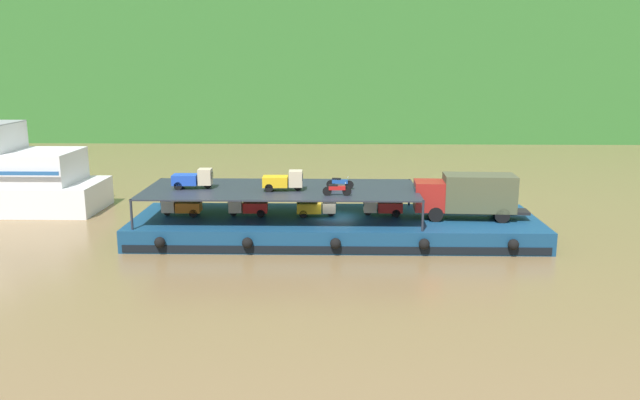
# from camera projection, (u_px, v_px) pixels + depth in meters

# --- Properties ---
(ground_plane) EXTENTS (400.00, 400.00, 0.00)m
(ground_plane) POSITION_uv_depth(u_px,v_px,m) (335.00, 237.00, 44.56)
(ground_plane) COLOR brown
(hillside_far_bank) EXTENTS (139.68, 39.38, 37.62)m
(hillside_far_bank) POSITION_uv_depth(u_px,v_px,m) (335.00, 7.00, 108.19)
(hillside_far_bank) COLOR #33702D
(hillside_far_bank) RESTS_ON ground
(cargo_barge) EXTENTS (28.10, 8.98, 1.50)m
(cargo_barge) POSITION_uv_depth(u_px,v_px,m) (335.00, 227.00, 44.37)
(cargo_barge) COLOR navy
(cargo_barge) RESTS_ON ground
(covered_lorry) EXTENTS (7.93, 2.58, 3.10)m
(covered_lorry) POSITION_uv_depth(u_px,v_px,m) (467.00, 195.00, 43.37)
(covered_lorry) COLOR maroon
(covered_lorry) RESTS_ON cargo_barge
(cargo_rack) EXTENTS (18.90, 7.62, 2.00)m
(cargo_rack) POSITION_uv_depth(u_px,v_px,m) (281.00, 189.00, 43.90)
(cargo_rack) COLOR #232833
(cargo_rack) RESTS_ON cargo_barge
(mini_truck_lower_stern) EXTENTS (2.76, 1.24, 1.38)m
(mini_truck_lower_stern) POSITION_uv_depth(u_px,v_px,m) (181.00, 206.00, 44.50)
(mini_truck_lower_stern) COLOR orange
(mini_truck_lower_stern) RESTS_ON cargo_barge
(mini_truck_lower_aft) EXTENTS (2.79, 1.28, 1.38)m
(mini_truck_lower_aft) POSITION_uv_depth(u_px,v_px,m) (247.00, 206.00, 44.46)
(mini_truck_lower_aft) COLOR red
(mini_truck_lower_aft) RESTS_ON cargo_barge
(mini_truck_lower_mid) EXTENTS (2.78, 1.27, 1.38)m
(mini_truck_lower_mid) POSITION_uv_depth(u_px,v_px,m) (317.00, 207.00, 44.28)
(mini_truck_lower_mid) COLOR gold
(mini_truck_lower_mid) RESTS_ON cargo_barge
(mini_truck_lower_fore) EXTENTS (2.75, 1.21, 1.38)m
(mini_truck_lower_fore) POSITION_uv_depth(u_px,v_px,m) (382.00, 206.00, 44.51)
(mini_truck_lower_fore) COLOR red
(mini_truck_lower_fore) RESTS_ON cargo_barge
(mini_truck_upper_stern) EXTENTS (2.77, 1.24, 1.38)m
(mini_truck_upper_stern) POSITION_uv_depth(u_px,v_px,m) (193.00, 179.00, 43.82)
(mini_truck_upper_stern) COLOR #1E47B7
(mini_truck_upper_stern) RESTS_ON cargo_rack
(mini_truck_upper_mid) EXTENTS (2.76, 1.23, 1.38)m
(mini_truck_upper_mid) POSITION_uv_depth(u_px,v_px,m) (284.00, 181.00, 43.11)
(mini_truck_upper_mid) COLOR gold
(mini_truck_upper_mid) RESTS_ON cargo_rack
(motorcycle_upper_port) EXTENTS (1.90, 0.55, 0.87)m
(motorcycle_upper_port) POSITION_uv_depth(u_px,v_px,m) (337.00, 189.00, 41.48)
(motorcycle_upper_port) COLOR black
(motorcycle_upper_port) RESTS_ON cargo_rack
(motorcycle_upper_centre) EXTENTS (1.90, 0.55, 0.87)m
(motorcycle_upper_centre) POSITION_uv_depth(u_px,v_px,m) (340.00, 183.00, 43.71)
(motorcycle_upper_centre) COLOR black
(motorcycle_upper_centre) RESTS_ON cargo_rack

